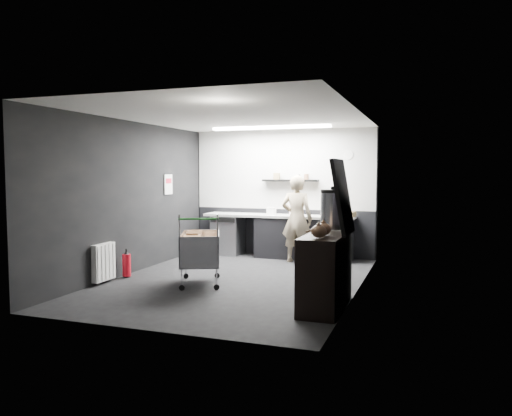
% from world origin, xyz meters
% --- Properties ---
extents(floor, '(5.50, 5.50, 0.00)m').
position_xyz_m(floor, '(0.00, 0.00, 0.00)').
color(floor, black).
rests_on(floor, ground).
extents(ceiling, '(5.50, 5.50, 0.00)m').
position_xyz_m(ceiling, '(0.00, 0.00, 2.70)').
color(ceiling, white).
rests_on(ceiling, wall_back).
extents(wall_back, '(5.50, 0.00, 5.50)m').
position_xyz_m(wall_back, '(0.00, 2.75, 1.35)').
color(wall_back, black).
rests_on(wall_back, floor).
extents(wall_front, '(5.50, 0.00, 5.50)m').
position_xyz_m(wall_front, '(0.00, -2.75, 1.35)').
color(wall_front, black).
rests_on(wall_front, floor).
extents(wall_left, '(0.00, 5.50, 5.50)m').
position_xyz_m(wall_left, '(-2.00, 0.00, 1.35)').
color(wall_left, black).
rests_on(wall_left, floor).
extents(wall_right, '(0.00, 5.50, 5.50)m').
position_xyz_m(wall_right, '(2.00, 0.00, 1.35)').
color(wall_right, black).
rests_on(wall_right, floor).
extents(kitchen_wall_panel, '(3.95, 0.02, 1.70)m').
position_xyz_m(kitchen_wall_panel, '(0.00, 2.73, 1.85)').
color(kitchen_wall_panel, silver).
rests_on(kitchen_wall_panel, wall_back).
extents(dado_panel, '(3.95, 0.02, 1.00)m').
position_xyz_m(dado_panel, '(0.00, 2.73, 0.50)').
color(dado_panel, black).
rests_on(dado_panel, wall_back).
extents(floating_shelf, '(1.20, 0.22, 0.04)m').
position_xyz_m(floating_shelf, '(0.20, 2.62, 1.62)').
color(floating_shelf, black).
rests_on(floating_shelf, wall_back).
extents(wall_clock, '(0.20, 0.03, 0.20)m').
position_xyz_m(wall_clock, '(1.40, 2.72, 2.15)').
color(wall_clock, white).
rests_on(wall_clock, wall_back).
extents(poster, '(0.02, 0.30, 0.40)m').
position_xyz_m(poster, '(-1.98, 1.30, 1.55)').
color(poster, white).
rests_on(poster, wall_left).
extents(poster_red_band, '(0.02, 0.22, 0.10)m').
position_xyz_m(poster_red_band, '(-1.98, 1.30, 1.62)').
color(poster_red_band, red).
rests_on(poster_red_band, poster).
extents(radiator, '(0.10, 0.50, 0.60)m').
position_xyz_m(radiator, '(-1.94, -0.90, 0.35)').
color(radiator, white).
rests_on(radiator, wall_left).
extents(ceiling_strip, '(2.40, 0.20, 0.04)m').
position_xyz_m(ceiling_strip, '(0.00, 1.85, 2.67)').
color(ceiling_strip, white).
rests_on(ceiling_strip, ceiling).
extents(prep_counter, '(3.20, 0.61, 0.90)m').
position_xyz_m(prep_counter, '(0.14, 2.42, 0.46)').
color(prep_counter, black).
rests_on(prep_counter, floor).
extents(person, '(0.66, 0.45, 1.74)m').
position_xyz_m(person, '(0.52, 1.97, 0.87)').
color(person, beige).
rests_on(person, floor).
extents(shopping_cart, '(0.97, 1.24, 1.12)m').
position_xyz_m(shopping_cart, '(-0.45, -0.41, 0.53)').
color(shopping_cart, silver).
rests_on(shopping_cart, floor).
extents(sideboard, '(0.56, 1.32, 1.97)m').
position_xyz_m(sideboard, '(1.74, -1.12, 0.62)').
color(sideboard, black).
rests_on(sideboard, floor).
extents(fire_extinguisher, '(0.14, 0.14, 0.47)m').
position_xyz_m(fire_extinguisher, '(-1.85, -0.39, 0.23)').
color(fire_extinguisher, red).
rests_on(fire_extinguisher, floor).
extents(cardboard_box, '(0.60, 0.51, 0.11)m').
position_xyz_m(cardboard_box, '(1.31, 2.37, 0.95)').
color(cardboard_box, '#927B4E').
rests_on(cardboard_box, prep_counter).
extents(pink_tub, '(0.21, 0.21, 0.21)m').
position_xyz_m(pink_tub, '(0.34, 2.42, 1.01)').
color(pink_tub, white).
rests_on(pink_tub, prep_counter).
extents(white_container, '(0.19, 0.15, 0.16)m').
position_xyz_m(white_container, '(-0.14, 2.37, 0.98)').
color(white_container, white).
rests_on(white_container, prep_counter).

